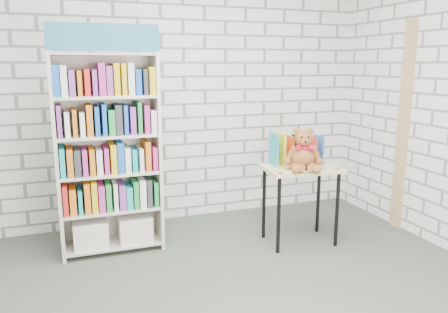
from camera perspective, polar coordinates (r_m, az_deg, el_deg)
name	(u,v)px	position (r m, az deg, el deg)	size (l,w,h in m)	color
ground	(229,313)	(3.18, 0.72, -19.76)	(4.50, 4.50, 0.00)	#41483D
room_shell	(230,45)	(2.71, 0.82, 14.30)	(4.52, 4.02, 2.81)	silver
bookshelf	(109,153)	(3.98, -14.84, 0.49)	(0.89, 0.35, 1.99)	beige
display_table	(301,177)	(4.14, 9.99, -2.72)	(0.72, 0.53, 0.74)	#D6BF80
table_books	(297,149)	(4.19, 9.46, 0.92)	(0.49, 0.25, 0.29)	teal
teddy_bear	(304,153)	(3.98, 10.35, 0.43)	(0.35, 0.34, 0.38)	brown
door_trim	(403,127)	(4.76, 22.38, 3.53)	(0.05, 0.12, 2.10)	tan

